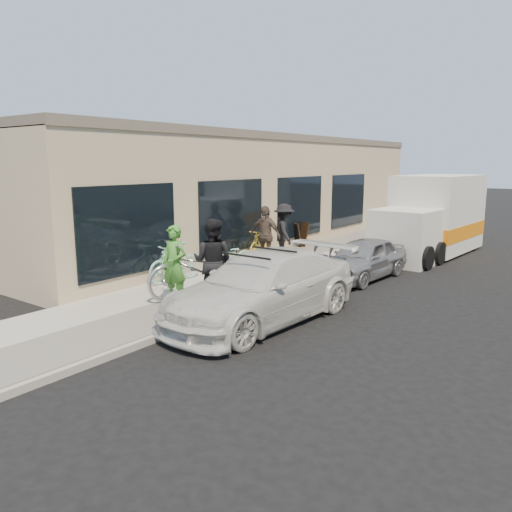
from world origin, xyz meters
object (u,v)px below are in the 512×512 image
Objects in this scene: sandwich_board at (299,234)px; cruiser_bike_b at (230,256)px; woman_rider at (174,264)px; sedan_white at (263,287)px; sedan_silver at (363,259)px; cruiser_bike_a at (175,262)px; bystander_b at (265,235)px; tandem_bike at (201,269)px; cruiser_bike_c at (260,244)px; bike_rack at (229,252)px; man_standing at (213,261)px; moving_truck at (432,220)px; bystander_a at (284,232)px.

cruiser_bike_b is at bearing -58.46° from sandwich_board.
sedan_white is at bearing 9.44° from woman_rider.
sedan_silver is 1.99× the size of cruiser_bike_a.
bystander_b reaches higher than cruiser_bike_b.
sandwich_board is 0.55× the size of cruiser_bike_b.
sandwich_board is 8.47m from sedan_white.
sedan_white is 1.95× the size of tandem_bike.
tandem_bike is 1.54× the size of cruiser_bike_c.
bike_rack is 0.50× the size of cruiser_bike_a.
man_standing reaches higher than woman_rider.
cruiser_bike_c is (-2.13, 4.71, -0.44)m from man_standing.
moving_truck is (0.39, 9.70, 0.52)m from sedan_white.
sedan_silver is at bearing -11.93° from sandwich_board.
cruiser_bike_a is 4.27m from bystander_a.
sandwich_board is at bearing 97.93° from woman_rider.
woman_rider is 5.70m from bystander_a.
bystander_a is (-2.91, 0.41, 0.47)m from sedan_silver.
cruiser_bike_c is (-1.45, 5.21, -0.37)m from woman_rider.
cruiser_bike_a is 1.02× the size of cruiser_bike_c.
bystander_a is at bearing 97.65° from cruiser_bike_b.
tandem_bike is at bearing 178.85° from sedan_white.
sedan_silver is 4.97m from man_standing.
woman_rider is at bearing -69.43° from bike_rack.
sedan_white is 2.11m from woman_rider.
tandem_bike is at bearing 74.36° from woman_rider.
cruiser_bike_b is (0.28, 1.89, -0.09)m from cruiser_bike_a.
sandwich_board is at bearing -149.36° from moving_truck.
sedan_white is 2.66× the size of man_standing.
man_standing is 5.19m from cruiser_bike_c.
bike_rack is at bearing -116.11° from bystander_b.
tandem_bike is 1.48× the size of woman_rider.
cruiser_bike_a is 0.95× the size of bystander_a.
bystander_a is at bearing -44.51° from sandwich_board.
bike_rack is at bearing 138.85° from tandem_bike.
moving_truck is at bearing -119.31° from man_standing.
tandem_bike is 1.52× the size of cruiser_bike_a.
sedan_silver is at bearing 93.96° from sedan_white.
sedan_white is at bearing -86.72° from sedan_silver.
woman_rider is 4.69m from bystander_b.
cruiser_bike_c is at bearing 131.15° from sedan_white.
sandwich_board is 2.88m from cruiser_bike_c.
tandem_bike is (-1.89, 0.19, 0.12)m from sedan_white.
sedan_white is 2.88× the size of woman_rider.
bystander_b is (-2.87, 4.12, 0.34)m from sedan_white.
bike_rack is 3.62m from man_standing.
sedan_silver is (3.84, -2.84, -0.03)m from sandwich_board.
bystander_a is at bearing 86.69° from cruiser_bike_a.
sedan_silver is 3.03m from bystander_b.
woman_rider is 0.92× the size of man_standing.
moving_truck reaches higher than bystander_b.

